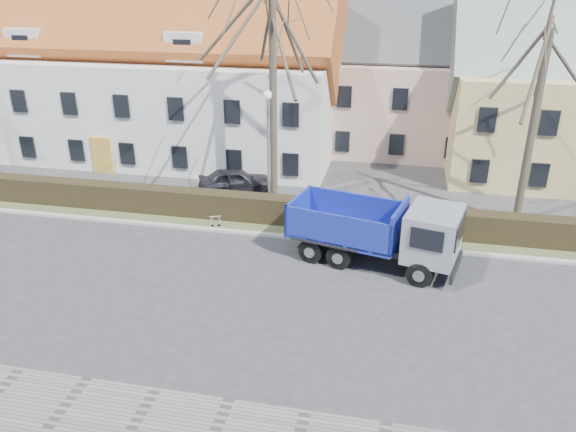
% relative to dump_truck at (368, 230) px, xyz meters
% --- Properties ---
extents(ground, '(120.00, 120.00, 0.00)m').
position_rel_dump_truck_xyz_m(ground, '(-3.19, -3.15, -1.45)').
color(ground, '#363638').
extents(curb_far, '(80.00, 0.30, 0.12)m').
position_rel_dump_truck_xyz_m(curb_far, '(-3.19, 1.45, -1.39)').
color(curb_far, '#A6A4A0').
rests_on(curb_far, ground).
extents(grass_strip, '(80.00, 3.00, 0.10)m').
position_rel_dump_truck_xyz_m(grass_strip, '(-3.19, 3.05, -1.40)').
color(grass_strip, '#4B552F').
rests_on(grass_strip, ground).
extents(hedge, '(60.00, 0.90, 1.30)m').
position_rel_dump_truck_xyz_m(hedge, '(-3.19, 2.85, -0.80)').
color(hedge, black).
rests_on(hedge, ground).
extents(building_white, '(26.80, 10.80, 9.50)m').
position_rel_dump_truck_xyz_m(building_white, '(-16.19, 12.85, 3.30)').
color(building_white, silver).
rests_on(building_white, ground).
extents(building_pink, '(10.80, 8.80, 8.00)m').
position_rel_dump_truck_xyz_m(building_pink, '(0.81, 16.85, 2.55)').
color(building_pink, '#CEA392').
rests_on(building_pink, ground).
extents(tree_1, '(9.20, 9.20, 12.65)m').
position_rel_dump_truck_xyz_m(tree_1, '(-5.19, 5.35, 4.88)').
color(tree_1, '#41382D').
rests_on(tree_1, ground).
extents(tree_2, '(8.00, 8.00, 11.00)m').
position_rel_dump_truck_xyz_m(tree_2, '(6.81, 5.35, 4.05)').
color(tree_2, '#41382D').
rests_on(tree_2, ground).
extents(dump_truck, '(7.65, 4.28, 2.89)m').
position_rel_dump_truck_xyz_m(dump_truck, '(0.00, 0.00, 0.00)').
color(dump_truck, navy).
rests_on(dump_truck, ground).
extents(streetlight, '(0.49, 0.49, 6.25)m').
position_rel_dump_truck_xyz_m(streetlight, '(-5.10, 3.85, 1.68)').
color(streetlight, '#959698').
rests_on(streetlight, ground).
extents(cart_frame, '(0.87, 0.68, 0.70)m').
position_rel_dump_truck_xyz_m(cart_frame, '(-7.42, 1.69, -1.09)').
color(cart_frame, silver).
rests_on(cart_frame, ground).
extents(parked_car_a, '(4.29, 3.00, 1.35)m').
position_rel_dump_truck_xyz_m(parked_car_a, '(-7.60, 6.38, -0.77)').
color(parked_car_a, black).
rests_on(parked_car_a, ground).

